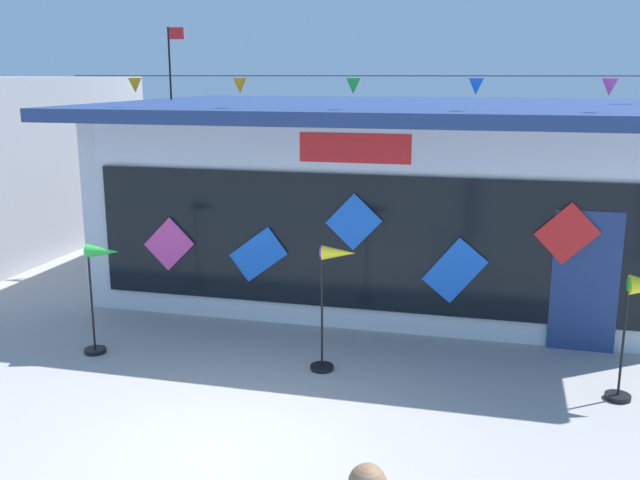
{
  "coord_description": "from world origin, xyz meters",
  "views": [
    {
      "loc": [
        2.68,
        -6.3,
        3.79
      ],
      "look_at": [
        0.16,
        3.64,
        1.43
      ],
      "focal_mm": 40.35,
      "sensor_mm": 36.0,
      "label": 1
    }
  ],
  "objects": [
    {
      "name": "wind_spinner_far_left",
      "position": [
        -2.54,
        2.08,
        1.1
      ],
      "size": [
        0.62,
        0.3,
        1.57
      ],
      "color": "black",
      "rests_on": "ground_plane"
    },
    {
      "name": "ground_plane",
      "position": [
        0.0,
        0.0,
        0.0
      ],
      "size": [
        80.0,
        80.0,
        0.0
      ],
      "primitive_type": "plane",
      "color": "#9E9B99"
    },
    {
      "name": "kite_shop_building",
      "position": [
        0.63,
        6.77,
        1.68
      ],
      "size": [
        9.46,
        6.94,
        4.69
      ],
      "color": "silver",
      "rests_on": "ground_plane"
    },
    {
      "name": "wind_spinner_left",
      "position": [
        0.67,
        2.29,
        1.16
      ],
      "size": [
        0.6,
        0.31,
        1.69
      ],
      "color": "black",
      "rests_on": "ground_plane"
    }
  ]
}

